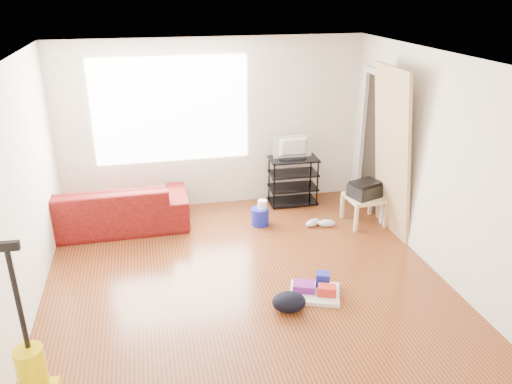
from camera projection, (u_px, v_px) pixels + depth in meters
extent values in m
cube|color=#4E2411|center=(249.00, 291.00, 5.57)|extent=(4.50, 5.00, 0.01)
cube|color=white|center=(248.00, 62.00, 4.61)|extent=(4.50, 5.00, 0.01)
cube|color=silver|center=(214.00, 125.00, 7.34)|extent=(4.50, 0.01, 2.50)
cube|color=silver|center=(340.00, 348.00, 2.84)|extent=(4.50, 0.01, 2.50)
cube|color=silver|center=(12.00, 207.00, 4.63)|extent=(0.01, 5.00, 2.50)
cube|color=silver|center=(446.00, 170.00, 5.55)|extent=(0.01, 5.00, 2.50)
cube|color=white|center=(171.00, 111.00, 7.10)|extent=(2.20, 0.01, 1.50)
cube|color=silver|center=(389.00, 157.00, 6.76)|extent=(0.06, 0.08, 2.00)
cube|color=silver|center=(362.00, 138.00, 7.57)|extent=(0.06, 0.08, 2.00)
cube|color=silver|center=(382.00, 74.00, 6.77)|extent=(0.06, 0.98, 0.08)
cube|color=black|center=(377.00, 147.00, 7.17)|extent=(0.01, 0.86, 1.98)
imported|color=#410702|center=(109.00, 228.00, 7.00)|extent=(2.23, 0.87, 0.65)
cube|color=black|center=(292.00, 201.00, 7.80)|extent=(0.75, 0.44, 0.03)
cube|color=black|center=(293.00, 187.00, 7.71)|extent=(0.75, 0.44, 0.03)
cube|color=black|center=(293.00, 173.00, 7.62)|extent=(0.75, 0.44, 0.03)
cube|color=black|center=(294.00, 159.00, 7.53)|extent=(0.75, 0.44, 0.03)
cylinder|color=black|center=(274.00, 187.00, 7.44)|extent=(0.03, 0.03, 0.74)
cylinder|color=black|center=(269.00, 178.00, 7.77)|extent=(0.03, 0.03, 0.74)
cylinder|color=black|center=(317.00, 184.00, 7.56)|extent=(0.03, 0.03, 0.74)
cylinder|color=black|center=(311.00, 175.00, 7.89)|extent=(0.03, 0.03, 0.74)
imported|color=black|center=(294.00, 147.00, 7.46)|extent=(0.59, 0.08, 0.34)
cube|color=beige|center=(365.00, 198.00, 7.02)|extent=(0.52, 0.52, 0.05)
cube|color=beige|center=(356.00, 219.00, 6.85)|extent=(0.05, 0.05, 0.36)
cube|color=beige|center=(342.00, 206.00, 7.25)|extent=(0.05, 0.05, 0.36)
cube|color=beige|center=(386.00, 216.00, 6.96)|extent=(0.05, 0.05, 0.36)
cube|color=beige|center=(370.00, 203.00, 7.36)|extent=(0.05, 0.05, 0.36)
cube|color=black|center=(365.00, 190.00, 6.98)|extent=(0.50, 0.44, 0.18)
cube|color=black|center=(366.00, 183.00, 6.94)|extent=(0.45, 0.39, 0.04)
cylinder|color=#141D9E|center=(260.00, 224.00, 7.10)|extent=(0.32, 0.32, 0.25)
cylinder|color=silver|center=(262.00, 212.00, 7.04)|extent=(0.13, 0.13, 0.12)
cube|color=silver|center=(315.00, 293.00, 5.49)|extent=(0.66, 0.59, 0.04)
cube|color=red|center=(327.00, 290.00, 5.41)|extent=(0.23, 0.19, 0.11)
cube|color=#6E1D80|center=(304.00, 287.00, 5.49)|extent=(0.28, 0.25, 0.09)
cube|color=#16249A|center=(323.00, 279.00, 5.58)|extent=(0.19, 0.17, 0.15)
ellipsoid|color=black|center=(289.00, 310.00, 5.25)|extent=(0.38, 0.32, 0.20)
ellipsoid|color=silver|center=(313.00, 223.00, 7.04)|extent=(0.27, 0.20, 0.10)
ellipsoid|color=silver|center=(327.00, 223.00, 7.03)|extent=(0.26, 0.15, 0.10)
cylinder|color=#DEBE00|center=(32.00, 370.00, 3.87)|extent=(0.22, 0.22, 0.39)
cylinder|color=black|center=(18.00, 301.00, 3.66)|extent=(0.04, 0.04, 0.84)
cube|color=black|center=(6.00, 246.00, 3.49)|extent=(0.18, 0.05, 0.07)
cube|color=#A08347|center=(384.00, 230.00, 6.93)|extent=(0.28, 0.90, 2.25)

